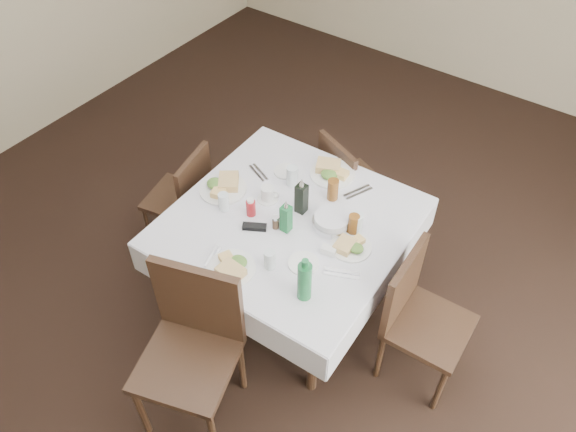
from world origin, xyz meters
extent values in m
plane|color=black|center=(0.00, 0.00, 0.00)|extent=(7.00, 7.00, 0.00)
cylinder|color=black|center=(-0.48, -0.31, 0.36)|extent=(0.06, 0.06, 0.72)
cylinder|color=black|center=(-0.51, 0.66, 0.36)|extent=(0.06, 0.06, 0.72)
cylinder|color=black|center=(0.49, -0.28, 0.36)|extent=(0.06, 0.06, 0.72)
cylinder|color=black|center=(0.46, 0.69, 0.36)|extent=(0.06, 0.06, 0.72)
cube|color=black|center=(-0.01, 0.19, 0.73)|extent=(1.25, 1.25, 0.03)
cube|color=silver|center=(-0.01, 0.19, 0.76)|extent=(1.37, 1.37, 0.01)
cube|color=silver|center=(-0.03, 0.86, 0.65)|extent=(1.33, 0.05, 0.22)
cube|color=silver|center=(0.01, -0.48, 0.65)|extent=(1.33, 0.05, 0.22)
cube|color=silver|center=(0.65, 0.21, 0.65)|extent=(0.05, 1.33, 0.22)
cube|color=silver|center=(-0.68, 0.17, 0.65)|extent=(0.05, 1.33, 0.22)
cube|color=black|center=(-0.03, 1.05, 0.41)|extent=(0.52, 0.52, 0.04)
cube|color=black|center=(-0.10, 0.88, 0.62)|extent=(0.38, 0.18, 0.43)
cylinder|color=black|center=(0.19, 1.14, 0.20)|extent=(0.03, 0.03, 0.41)
cylinder|color=black|center=(0.06, 0.82, 0.20)|extent=(0.03, 0.03, 0.41)
cylinder|color=black|center=(-0.13, 1.27, 0.20)|extent=(0.03, 0.03, 0.41)
cylinder|color=black|center=(-0.26, 0.95, 0.20)|extent=(0.03, 0.03, 0.41)
cube|color=black|center=(0.01, -0.78, 0.50)|extent=(0.61, 0.61, 0.04)
cube|color=black|center=(-0.05, -0.57, 0.77)|extent=(0.48, 0.19, 0.53)
cylinder|color=black|center=(-0.12, -1.05, 0.25)|extent=(0.04, 0.04, 0.50)
cylinder|color=black|center=(-0.25, -0.64, 0.25)|extent=(0.04, 0.04, 0.50)
cylinder|color=black|center=(0.15, -0.52, 0.25)|extent=(0.04, 0.04, 0.50)
cube|color=black|center=(0.95, 0.21, 0.45)|extent=(0.45, 0.45, 0.04)
cube|color=black|center=(0.75, 0.20, 0.69)|extent=(0.06, 0.44, 0.48)
cylinder|color=black|center=(1.15, 0.03, 0.22)|extent=(0.04, 0.04, 0.45)
cylinder|color=black|center=(0.77, 0.01, 0.22)|extent=(0.04, 0.04, 0.45)
cylinder|color=black|center=(1.13, 0.40, 0.22)|extent=(0.04, 0.04, 0.45)
cylinder|color=black|center=(0.76, 0.39, 0.22)|extent=(0.04, 0.04, 0.45)
cube|color=black|center=(-0.99, 0.18, 0.40)|extent=(0.47, 0.47, 0.04)
cube|color=black|center=(-0.82, 0.22, 0.62)|extent=(0.12, 0.39, 0.43)
cylinder|color=black|center=(-1.19, 0.31, 0.20)|extent=(0.03, 0.03, 0.40)
cylinder|color=black|center=(-0.86, 0.38, 0.20)|extent=(0.03, 0.03, 0.40)
cylinder|color=black|center=(-1.12, -0.02, 0.20)|extent=(0.03, 0.03, 0.40)
cylinder|color=black|center=(-0.79, 0.05, 0.20)|extent=(0.03, 0.03, 0.40)
cylinder|color=white|center=(-0.02, 0.68, 0.77)|extent=(0.29, 0.29, 0.02)
cube|color=tan|center=(-0.07, 0.70, 0.80)|extent=(0.19, 0.17, 0.05)
cube|color=#E6CB66|center=(0.03, 0.69, 0.80)|extent=(0.10, 0.08, 0.04)
ellipsoid|color=#366B17|center=(-0.02, 0.63, 0.80)|extent=(0.11, 0.10, 0.05)
cylinder|color=white|center=(-0.05, -0.30, 0.77)|extent=(0.27, 0.27, 0.01)
cube|color=tan|center=(-0.03, -0.33, 0.80)|extent=(0.15, 0.12, 0.05)
cube|color=#E6CB66|center=(-0.10, -0.28, 0.79)|extent=(0.11, 0.10, 0.04)
ellipsoid|color=#366B17|center=(-0.04, -0.26, 0.80)|extent=(0.10, 0.09, 0.05)
cylinder|color=white|center=(0.40, 0.22, 0.77)|extent=(0.24, 0.24, 0.01)
cube|color=tan|center=(0.37, 0.19, 0.79)|extent=(0.10, 0.13, 0.04)
cube|color=#E6CB66|center=(0.41, 0.26, 0.79)|extent=(0.08, 0.09, 0.03)
ellipsoid|color=#366B17|center=(0.44, 0.20, 0.79)|extent=(0.09, 0.08, 0.04)
cylinder|color=white|center=(-0.50, 0.16, 0.77)|extent=(0.30, 0.30, 0.02)
cube|color=tan|center=(-0.49, 0.21, 0.80)|extent=(0.19, 0.20, 0.05)
cube|color=#E6CB66|center=(-0.49, 0.11, 0.80)|extent=(0.10, 0.12, 0.04)
ellipsoid|color=#366B17|center=(-0.55, 0.15, 0.80)|extent=(0.11, 0.10, 0.05)
cylinder|color=white|center=(-0.28, 0.53, 0.77)|extent=(0.16, 0.16, 0.01)
cylinder|color=white|center=(0.25, -0.04, 0.77)|extent=(0.17, 0.17, 0.01)
cylinder|color=silver|center=(-0.18, 0.46, 0.83)|extent=(0.07, 0.07, 0.13)
cylinder|color=silver|center=(0.11, -0.16, 0.82)|extent=(0.06, 0.06, 0.12)
cylinder|color=silver|center=(0.36, 0.34, 0.83)|extent=(0.07, 0.07, 0.14)
cylinder|color=silver|center=(-0.39, 0.04, 0.82)|extent=(0.06, 0.06, 0.12)
cylinder|color=brown|center=(0.10, 0.50, 0.83)|extent=(0.07, 0.07, 0.14)
cylinder|color=brown|center=(0.35, 0.32, 0.83)|extent=(0.07, 0.07, 0.14)
cylinder|color=silver|center=(0.22, 0.30, 0.78)|extent=(0.23, 0.23, 0.04)
cylinder|color=silver|center=(0.22, 0.30, 0.81)|extent=(0.21, 0.21, 0.05)
cube|color=black|center=(0.00, 0.30, 0.86)|extent=(0.06, 0.06, 0.20)
cone|color=silver|center=(0.00, 0.30, 0.99)|extent=(0.03, 0.03, 0.06)
cube|color=#186631|center=(0.02, 0.12, 0.85)|extent=(0.06, 0.06, 0.18)
cone|color=silver|center=(0.02, 0.12, 0.97)|extent=(0.03, 0.03, 0.05)
cylinder|color=#B41C22|center=(-0.23, 0.10, 0.81)|extent=(0.06, 0.06, 0.10)
cylinder|color=white|center=(-0.23, 0.10, 0.88)|extent=(0.04, 0.04, 0.02)
cylinder|color=white|center=(-0.03, 0.13, 0.79)|extent=(0.03, 0.03, 0.06)
cylinder|color=silver|center=(-0.03, 0.13, 0.82)|extent=(0.03, 0.03, 0.01)
cylinder|color=#463021|center=(-0.04, 0.09, 0.80)|extent=(0.04, 0.04, 0.07)
cylinder|color=silver|center=(-0.04, 0.09, 0.84)|extent=(0.04, 0.04, 0.01)
cylinder|color=white|center=(-0.22, 0.26, 0.77)|extent=(0.13, 0.13, 0.01)
cylinder|color=white|center=(-0.22, 0.26, 0.81)|extent=(0.08, 0.08, 0.09)
cylinder|color=black|center=(-0.22, 0.26, 0.84)|extent=(0.07, 0.07, 0.01)
torus|color=white|center=(-0.18, 0.27, 0.81)|extent=(0.06, 0.03, 0.06)
cube|color=black|center=(-0.14, 0.01, 0.78)|extent=(0.15, 0.11, 0.03)
cylinder|color=#186631|center=(0.37, -0.22, 0.88)|extent=(0.08, 0.08, 0.24)
cylinder|color=#186631|center=(0.37, -0.22, 1.03)|extent=(0.04, 0.04, 0.04)
cube|color=white|center=(0.32, 0.11, 0.78)|extent=(0.09, 0.06, 0.04)
cube|color=pink|center=(0.32, 0.11, 0.79)|extent=(0.07, 0.05, 0.02)
cube|color=silver|center=(0.19, 0.64, 0.77)|extent=(0.10, 0.19, 0.01)
cube|color=silver|center=(0.22, 0.63, 0.77)|extent=(0.10, 0.19, 0.01)
cube|color=silver|center=(-0.18, -0.29, 0.77)|extent=(0.06, 0.15, 0.01)
cube|color=silver|center=(-0.21, -0.29, 0.77)|extent=(0.06, 0.15, 0.01)
cube|color=silver|center=(0.46, 0.01, 0.77)|extent=(0.18, 0.09, 0.01)
cube|color=silver|center=(0.45, 0.04, 0.77)|extent=(0.18, 0.09, 0.01)
cube|color=silver|center=(-0.41, 0.43, 0.77)|extent=(0.18, 0.09, 0.01)
cube|color=silver|center=(-0.42, 0.41, 0.77)|extent=(0.18, 0.09, 0.01)
camera|label=1|loc=(1.32, -1.70, 3.17)|focal=35.00mm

